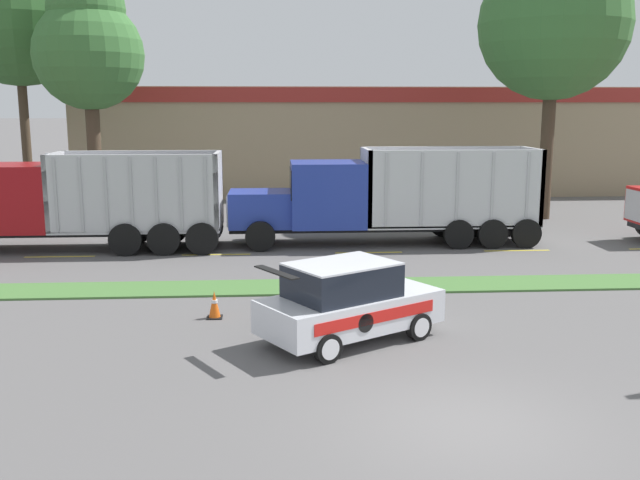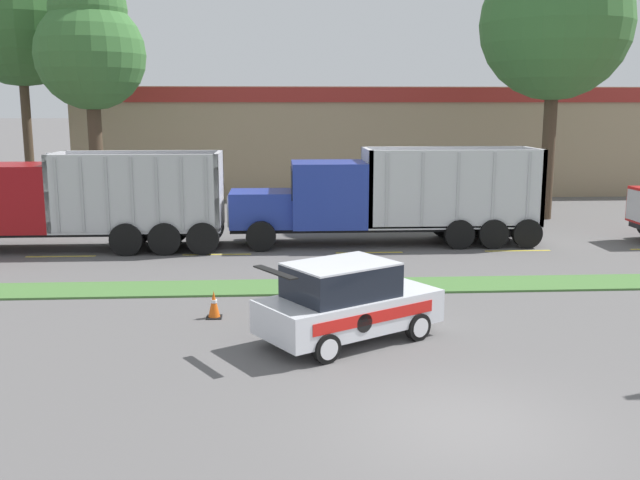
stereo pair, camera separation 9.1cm
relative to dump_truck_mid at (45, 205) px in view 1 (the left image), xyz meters
The scene contains 14 objects.
ground_plane 18.97m from the dump_truck_mid, 53.34° to the right, with size 600.00×600.00×0.00m, color #5B5959.
grass_verge 12.92m from the dump_truck_mid, 28.37° to the right, with size 120.00×1.71×0.06m, color #477538.
centre_line_2 2.19m from the dump_truck_mid, 58.12° to the right, with size 2.40×0.14×0.01m, color yellow.
centre_line_3 6.50m from the dump_truck_mid, 11.32° to the right, with size 2.40×0.14×0.01m, color yellow.
centre_line_4 11.75m from the dump_truck_mid, ahead, with size 2.40×0.14×0.01m, color yellow.
centre_line_5 17.09m from the dump_truck_mid, ahead, with size 2.40×0.14×0.01m, color yellow.
dump_truck_mid is the anchor object (origin of this frame).
dump_truck_trail 11.46m from the dump_truck_mid, ahead, with size 11.55×2.74×3.59m.
rally_car 14.65m from the dump_truck_mid, 47.84° to the right, with size 4.39×3.66×1.83m.
traffic_cone 11.22m from the dump_truck_mid, 52.89° to the right, with size 0.37×0.37×0.68m.
store_building_backdrop 25.47m from the dump_truck_mid, 50.95° to the left, with size 37.81×12.10×6.19m.
tree_behind_left 15.22m from the dump_truck_mid, 110.64° to the left, with size 6.76×6.76×14.56m.
tree_behind_centre 9.97m from the dump_truck_mid, 90.34° to the left, with size 4.95×4.95×11.13m.
tree_behind_right 22.90m from the dump_truck_mid, 16.30° to the left, with size 6.65×6.65×13.69m.
Camera 1 is at (-3.07, -10.78, 5.15)m, focal length 40.00 mm.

